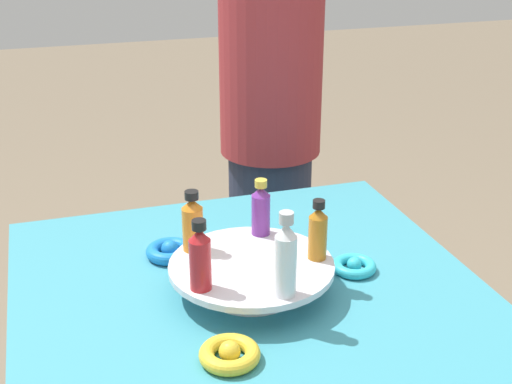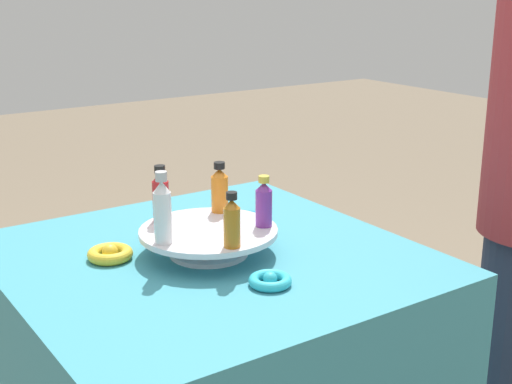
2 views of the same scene
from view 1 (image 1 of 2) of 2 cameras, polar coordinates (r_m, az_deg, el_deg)
name	(u,v)px [view 1 (image 1 of 2)]	position (r m, az deg, el deg)	size (l,w,h in m)	color
display_stand	(252,272)	(1.29, -0.36, -6.43)	(0.30, 0.30, 0.06)	silver
bottle_amber	(318,232)	(1.28, 4.97, -3.19)	(0.03, 0.03, 0.11)	#AD6B19
bottle_purple	(261,209)	(1.37, 0.39, -1.38)	(0.04, 0.04, 0.11)	#702D93
bottle_orange	(193,223)	(1.31, -5.09, -2.49)	(0.04, 0.04, 0.12)	orange
bottle_red	(200,258)	(1.18, -4.49, -5.26)	(0.04, 0.04, 0.13)	#B21E23
bottle_clear	(286,258)	(1.16, 2.39, -5.28)	(0.04, 0.04, 0.15)	silver
ribbon_bow_blue	(170,251)	(1.43, -6.90, -4.69)	(0.10, 0.10, 0.04)	blue
ribbon_bow_gold	(230,354)	(1.13, -2.12, -12.81)	(0.10, 0.10, 0.03)	gold
ribbon_bow_teal	(354,266)	(1.38, 7.85, -5.88)	(0.09, 0.09, 0.03)	#2DB7CC
person_figure	(271,102)	(2.01, 1.17, 7.19)	(0.28, 0.28, 1.68)	#282D42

